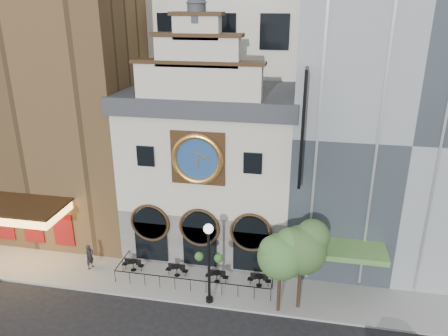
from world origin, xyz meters
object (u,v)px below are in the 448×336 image
bistro_2 (217,276)px  tree_left (303,246)px  lamppost (209,255)px  tree_right (282,253)px  bistro_3 (259,280)px  pedestrian (90,257)px  bistro_1 (177,270)px  bistro_0 (133,265)px

bistro_2 → tree_left: bearing=-15.2°
bistro_2 → lamppost: bearing=-91.1°
bistro_2 → tree_right: (4.37, -2.09, 3.62)m
bistro_3 → tree_left: bearing=-31.4°
pedestrian → tree_left: bearing=-79.4°
bistro_2 → lamppost: size_ratio=0.28×
bistro_2 → pedestrian: 9.26m
pedestrian → bistro_1: bearing=-71.4°
tree_left → tree_right: size_ratio=1.07×
bistro_0 → pedestrian: size_ratio=0.85×
tree_right → bistro_3: bearing=123.8°
lamppost → bistro_1: bearing=138.5°
tree_left → lamppost: bearing=-173.8°
bistro_1 → lamppost: (2.85, -2.33, 2.97)m
bistro_0 → bistro_3: size_ratio=1.00×
bistro_2 → lamppost: (-0.04, -2.13, 2.97)m
pedestrian → tree_left: tree_left is taller
tree_right → bistro_2: bearing=154.4°
pedestrian → bistro_0: bearing=-68.3°
bistro_2 → pedestrian: bearing=-179.5°
lamppost → tree_right: size_ratio=1.00×
pedestrian → bistro_3: bearing=-72.8°
lamppost → tree_right: (4.41, 0.04, 0.65)m
tree_left → tree_right: 1.37m
bistro_3 → pedestrian: (-12.13, -0.21, 0.47)m
bistro_1 → bistro_2: same height
pedestrian → lamppost: (9.21, -2.05, 2.51)m
bistro_1 → tree_left: 9.48m
bistro_3 → bistro_2: bearing=-177.4°
bistro_3 → bistro_0: bearing=179.4°
bistro_1 → lamppost: bearing=-39.2°
bistro_1 → pedestrian: size_ratio=0.85×
bistro_3 → pedestrian: bearing=-179.0°
bistro_1 → bistro_0: bearing=179.6°
lamppost → tree_right: 4.46m
bistro_0 → lamppost: (6.10, -2.35, 2.97)m
bistro_1 → bistro_3: (5.77, -0.06, 0.00)m
bistro_3 → tree_left: 5.02m
bistro_1 → tree_left: size_ratio=0.27×
bistro_0 → bistro_1: same height
bistro_1 → pedestrian: 6.38m
bistro_1 → bistro_3: 5.77m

